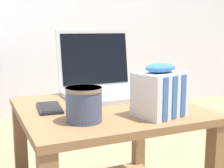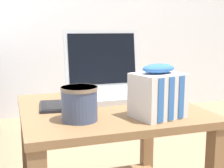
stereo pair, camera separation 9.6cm
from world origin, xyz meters
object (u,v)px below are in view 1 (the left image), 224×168
laptop (104,83)px  cell_phone (49,108)px  mug_front_left (84,102)px  snack_bag (160,92)px

laptop → cell_phone: (-0.23, -0.12, -0.04)m
laptop → mug_front_left: 0.33m
mug_front_left → cell_phone: mug_front_left is taller
cell_phone → laptop: bearing=27.1°
snack_bag → cell_phone: bearing=144.4°
mug_front_left → cell_phone: 0.18m
laptop → mug_front_left: (-0.18, -0.28, 0.00)m
mug_front_left → snack_bag: 0.22m
laptop → mug_front_left: size_ratio=2.20×
snack_bag → laptop: bearing=97.8°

